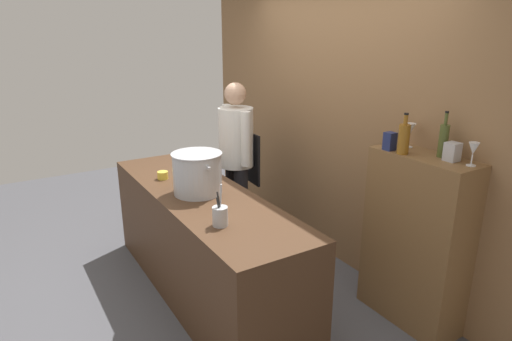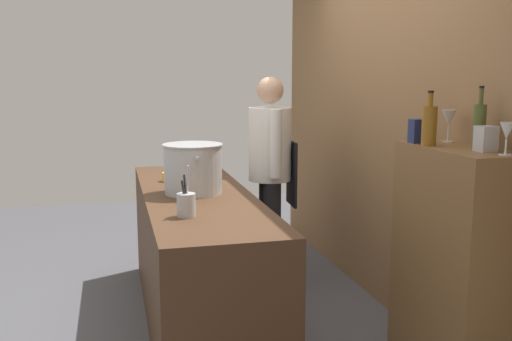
{
  "view_description": "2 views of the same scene",
  "coord_description": "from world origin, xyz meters",
  "px_view_note": "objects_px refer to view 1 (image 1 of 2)",
  "views": [
    {
      "loc": [
        3.01,
        -1.34,
        2.14
      ],
      "look_at": [
        0.2,
        0.39,
        1.07
      ],
      "focal_mm": 30.89,
      "sensor_mm": 36.0,
      "label": 1
    },
    {
      "loc": [
        3.73,
        -0.53,
        1.67
      ],
      "look_at": [
        0.21,
        0.35,
        1.07
      ],
      "focal_mm": 40.54,
      "sensor_mm": 36.0,
      "label": 2
    }
  ],
  "objects_px": {
    "butter_jar": "(163,175)",
    "wine_glass_short": "(410,130)",
    "wine_glass_tall": "(473,150)",
    "spice_tin_navy": "(390,141)",
    "wine_bottle_amber": "(404,138)",
    "chef": "(237,153)",
    "utensil_crock": "(220,216)",
    "wine_bottle_olive": "(443,140)",
    "stockpot_large": "(197,173)",
    "spice_tin_silver": "(452,152)"
  },
  "relations": [
    {
      "from": "butter_jar",
      "to": "wine_glass_short",
      "type": "xyz_separation_m",
      "value": [
        1.41,
        1.4,
        0.5
      ]
    },
    {
      "from": "wine_glass_tall",
      "to": "spice_tin_navy",
      "type": "height_order",
      "value": "wine_glass_tall"
    },
    {
      "from": "wine_bottle_amber",
      "to": "wine_glass_tall",
      "type": "relative_size",
      "value": 1.87
    },
    {
      "from": "chef",
      "to": "utensil_crock",
      "type": "relative_size",
      "value": 5.83
    },
    {
      "from": "wine_glass_short",
      "to": "spice_tin_navy",
      "type": "relative_size",
      "value": 1.38
    },
    {
      "from": "wine_bottle_olive",
      "to": "wine_glass_short",
      "type": "distance_m",
      "value": 0.29
    },
    {
      "from": "chef",
      "to": "spice_tin_navy",
      "type": "distance_m",
      "value": 1.66
    },
    {
      "from": "stockpot_large",
      "to": "wine_glass_tall",
      "type": "distance_m",
      "value": 1.95
    },
    {
      "from": "butter_jar",
      "to": "wine_glass_tall",
      "type": "height_order",
      "value": "wine_glass_tall"
    },
    {
      "from": "wine_bottle_olive",
      "to": "spice_tin_silver",
      "type": "relative_size",
      "value": 2.53
    },
    {
      "from": "utensil_crock",
      "to": "butter_jar",
      "type": "bearing_deg",
      "value": 179.54
    },
    {
      "from": "wine_glass_tall",
      "to": "spice_tin_navy",
      "type": "distance_m",
      "value": 0.57
    },
    {
      "from": "wine_glass_short",
      "to": "spice_tin_navy",
      "type": "distance_m",
      "value": 0.19
    },
    {
      "from": "chef",
      "to": "wine_glass_tall",
      "type": "bearing_deg",
      "value": -161.44
    },
    {
      "from": "utensil_crock",
      "to": "stockpot_large",
      "type": "bearing_deg",
      "value": 168.62
    },
    {
      "from": "wine_glass_short",
      "to": "spice_tin_silver",
      "type": "height_order",
      "value": "wine_glass_short"
    },
    {
      "from": "wine_glass_tall",
      "to": "spice_tin_silver",
      "type": "relative_size",
      "value": 1.24
    },
    {
      "from": "butter_jar",
      "to": "spice_tin_silver",
      "type": "relative_size",
      "value": 0.74
    },
    {
      "from": "stockpot_large",
      "to": "spice_tin_silver",
      "type": "relative_size",
      "value": 3.64
    },
    {
      "from": "spice_tin_navy",
      "to": "wine_glass_tall",
      "type": "bearing_deg",
      "value": 15.26
    },
    {
      "from": "wine_bottle_amber",
      "to": "wine_glass_tall",
      "type": "bearing_deg",
      "value": 18.84
    },
    {
      "from": "utensil_crock",
      "to": "wine_bottle_amber",
      "type": "height_order",
      "value": "wine_bottle_amber"
    },
    {
      "from": "spice_tin_silver",
      "to": "spice_tin_navy",
      "type": "xyz_separation_m",
      "value": [
        -0.41,
        -0.14,
        0.0
      ]
    },
    {
      "from": "utensil_crock",
      "to": "spice_tin_navy",
      "type": "bearing_deg",
      "value": 77.27
    },
    {
      "from": "utensil_crock",
      "to": "spice_tin_navy",
      "type": "distance_m",
      "value": 1.33
    },
    {
      "from": "butter_jar",
      "to": "chef",
      "type": "bearing_deg",
      "value": 102.09
    },
    {
      "from": "chef",
      "to": "spice_tin_navy",
      "type": "xyz_separation_m",
      "value": [
        1.56,
        0.39,
        0.41
      ]
    },
    {
      "from": "chef",
      "to": "spice_tin_silver",
      "type": "distance_m",
      "value": 2.08
    },
    {
      "from": "wine_glass_short",
      "to": "spice_tin_navy",
      "type": "bearing_deg",
      "value": -96.18
    },
    {
      "from": "chef",
      "to": "wine_bottle_amber",
      "type": "bearing_deg",
      "value": -162.6
    },
    {
      "from": "utensil_crock",
      "to": "spice_tin_navy",
      "type": "relative_size",
      "value": 2.2
    },
    {
      "from": "wine_bottle_olive",
      "to": "spice_tin_silver",
      "type": "height_order",
      "value": "wine_bottle_olive"
    },
    {
      "from": "wine_bottle_amber",
      "to": "wine_bottle_olive",
      "type": "height_order",
      "value": "wine_bottle_olive"
    },
    {
      "from": "stockpot_large",
      "to": "wine_bottle_amber",
      "type": "bearing_deg",
      "value": 47.09
    },
    {
      "from": "chef",
      "to": "wine_glass_tall",
      "type": "height_order",
      "value": "chef"
    },
    {
      "from": "wine_bottle_olive",
      "to": "wine_glass_short",
      "type": "height_order",
      "value": "wine_bottle_olive"
    },
    {
      "from": "butter_jar",
      "to": "wine_glass_short",
      "type": "height_order",
      "value": "wine_glass_short"
    },
    {
      "from": "stockpot_large",
      "to": "wine_bottle_amber",
      "type": "height_order",
      "value": "wine_bottle_amber"
    },
    {
      "from": "wine_glass_tall",
      "to": "spice_tin_navy",
      "type": "xyz_separation_m",
      "value": [
        -0.54,
        -0.15,
        -0.04
      ]
    },
    {
      "from": "utensil_crock",
      "to": "spice_tin_navy",
      "type": "xyz_separation_m",
      "value": [
        0.28,
        1.23,
        0.4
      ]
    },
    {
      "from": "butter_jar",
      "to": "wine_bottle_amber",
      "type": "bearing_deg",
      "value": 39.18
    },
    {
      "from": "butter_jar",
      "to": "spice_tin_silver",
      "type": "height_order",
      "value": "spice_tin_silver"
    },
    {
      "from": "utensil_crock",
      "to": "wine_bottle_olive",
      "type": "bearing_deg",
      "value": 67.11
    },
    {
      "from": "wine_glass_short",
      "to": "spice_tin_silver",
      "type": "xyz_separation_m",
      "value": [
        0.39,
        -0.04,
        -0.07
      ]
    },
    {
      "from": "butter_jar",
      "to": "spice_tin_silver",
      "type": "xyz_separation_m",
      "value": [
        1.79,
        1.36,
        0.44
      ]
    },
    {
      "from": "chef",
      "to": "wine_bottle_amber",
      "type": "distance_m",
      "value": 1.79
    },
    {
      "from": "spice_tin_silver",
      "to": "spice_tin_navy",
      "type": "distance_m",
      "value": 0.43
    },
    {
      "from": "butter_jar",
      "to": "wine_glass_tall",
      "type": "xyz_separation_m",
      "value": [
        1.93,
        1.37,
        0.48
      ]
    },
    {
      "from": "chef",
      "to": "utensil_crock",
      "type": "bearing_deg",
      "value": 151.04
    },
    {
      "from": "utensil_crock",
      "to": "spice_tin_silver",
      "type": "bearing_deg",
      "value": 63.42
    }
  ]
}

